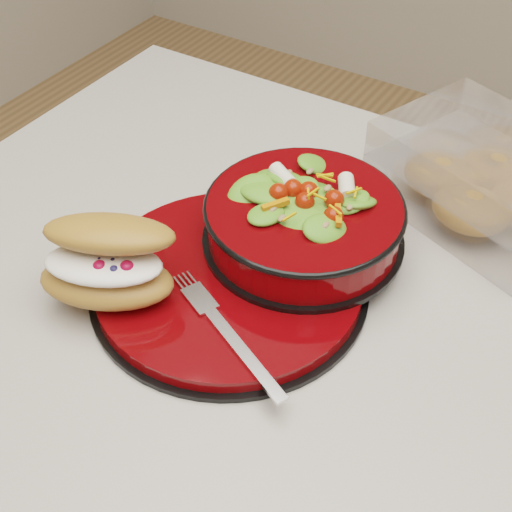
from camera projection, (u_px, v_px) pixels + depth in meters
The scene contains 5 objects.
dinner_plate at pixel (229, 282), 0.73m from camera, with size 0.29×0.29×0.02m.
salad_bowl at pixel (304, 216), 0.74m from camera, with size 0.21×0.21×0.09m.
croissant at pixel (108, 262), 0.68m from camera, with size 0.15×0.14×0.08m.
fork at pixel (229, 336), 0.66m from camera, with size 0.16×0.09×0.00m.
pastry_box at pixel (486, 181), 0.80m from camera, with size 0.27×0.23×0.09m.
Camera 1 is at (0.08, -0.44, 1.43)m, focal length 50.00 mm.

